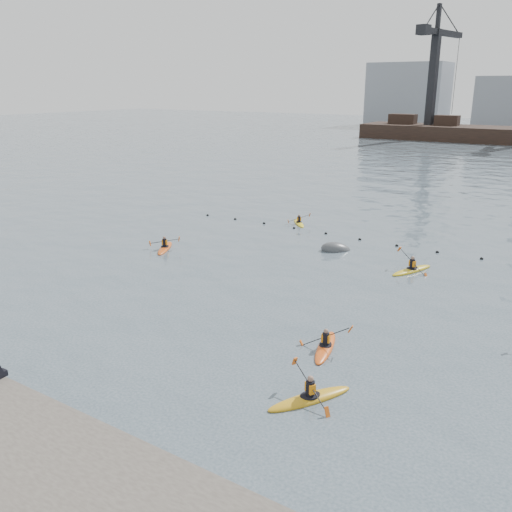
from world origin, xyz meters
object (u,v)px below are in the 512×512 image
object	(u,v)px
kayaker_3	(412,270)
mooring_buoy	(336,250)
kayaker_1	(310,397)
kayaker_5	(299,223)
kayaker_2	(165,247)
kayaker_0	(325,346)

from	to	relation	value
kayaker_3	mooring_buoy	distance (m)	6.32
kayaker_1	kayaker_5	distance (m)	27.69
kayaker_2	mooring_buoy	xyz separation A→B (m)	(10.71, 6.54, -0.10)
mooring_buoy	kayaker_3	bearing A→B (deg)	-15.15
kayaker_0	kayaker_2	bearing A→B (deg)	139.65
kayaker_1	mooring_buoy	distance (m)	20.11
kayaker_0	kayaker_1	world-z (taller)	kayaker_0
kayaker_5	kayaker_0	bearing A→B (deg)	-99.43
kayaker_2	kayaker_3	distance (m)	17.51
kayaker_0	kayaker_5	distance (m)	23.38
kayaker_5	mooring_buoy	xyz separation A→B (m)	(6.06, -5.48, -0.09)
kayaker_3	kayaker_5	bearing A→B (deg)	172.13
kayaker_1	kayaker_3	bearing A→B (deg)	125.07
kayaker_5	kayaker_2	bearing A→B (deg)	-152.08
kayaker_2	kayaker_3	world-z (taller)	kayaker_3
kayaker_0	kayaker_2	world-z (taller)	kayaker_0
kayaker_0	kayaker_3	distance (m)	12.81
kayaker_0	kayaker_3	size ratio (longest dim) A/B	0.97
kayaker_2	kayaker_3	xyz separation A→B (m)	(16.82, 4.89, 0.01)
kayaker_2	kayaker_5	distance (m)	12.89
kayaker_2	kayaker_1	bearing A→B (deg)	-62.11
kayaker_1	kayaker_2	xyz separation A→B (m)	(-18.25, 12.10, -0.01)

